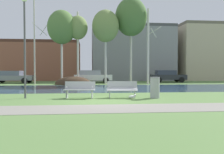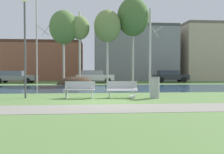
% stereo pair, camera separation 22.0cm
% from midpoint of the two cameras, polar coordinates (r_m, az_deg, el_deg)
% --- Properties ---
extents(ground_plane, '(120.00, 120.00, 0.00)m').
position_cam_midpoint_polar(ground_plane, '(21.42, -3.25, -2.27)').
color(ground_plane, '#5B7F42').
extents(paved_path_strip, '(60.00, 2.06, 0.01)m').
position_cam_midpoint_polar(paved_path_strip, '(9.16, -1.26, -7.50)').
color(paved_path_strip, gray).
rests_on(paved_path_strip, ground).
extents(river_band, '(80.00, 8.22, 0.01)m').
position_cam_midpoint_polar(river_band, '(19.44, -3.10, -2.66)').
color(river_band, '#33516B').
rests_on(river_band, ground).
extents(soil_mound, '(3.75, 2.51, 1.65)m').
position_cam_midpoint_polar(soil_mound, '(24.94, -8.48, -1.73)').
color(soil_mound, '#423021').
rests_on(soil_mound, ground).
extents(bench_left, '(1.66, 0.75, 0.87)m').
position_cam_midpoint_polar(bench_left, '(12.58, -7.26, -2.88)').
color(bench_left, '#9EA0A3').
rests_on(bench_left, ground).
extents(bench_right, '(1.66, 0.75, 0.87)m').
position_cam_midpoint_polar(bench_right, '(12.67, 2.88, -2.83)').
color(bench_right, '#9EA0A3').
rests_on(bench_right, ground).
extents(trash_bin, '(0.52, 0.52, 1.10)m').
position_cam_midpoint_polar(trash_bin, '(12.68, 10.62, -2.42)').
color(trash_bin, '#999B9E').
rests_on(trash_bin, ground).
extents(seagull, '(0.42, 0.15, 0.25)m').
position_cam_midpoint_polar(seagull, '(12.12, 5.29, -4.66)').
color(seagull, white).
rests_on(seagull, ground).
extents(streetlamp, '(0.32, 0.32, 5.28)m').
position_cam_midpoint_polar(streetlamp, '(13.37, -19.57, 10.47)').
color(streetlamp, '#4C4C51').
rests_on(streetlamp, ground).
extents(birch_far_left, '(1.44, 2.65, 9.36)m').
position_cam_midpoint_polar(birch_far_left, '(25.98, -17.18, 8.79)').
color(birch_far_left, '#BCB7A8').
rests_on(birch_far_left, ground).
extents(birch_left, '(2.90, 2.90, 7.60)m').
position_cam_midpoint_polar(birch_left, '(25.57, -11.19, 11.48)').
color(birch_left, beige).
rests_on(birch_left, ground).
extents(birch_center_left, '(2.04, 2.04, 7.49)m').
position_cam_midpoint_polar(birch_center_left, '(25.44, -7.44, 11.40)').
color(birch_center_left, beige).
rests_on(birch_center_left, ground).
extents(birch_center, '(2.76, 2.76, 7.70)m').
position_cam_midpoint_polar(birch_center, '(25.16, -0.86, 11.97)').
color(birch_center, beige).
rests_on(birch_center, ground).
extents(birch_center_right, '(3.43, 3.43, 9.24)m').
position_cam_midpoint_polar(birch_center_right, '(26.64, 5.25, 13.99)').
color(birch_center_right, '#BCB7A8').
rests_on(birch_center_right, ground).
extents(birch_right, '(1.48, 2.23, 7.87)m').
position_cam_midpoint_polar(birch_right, '(25.55, 9.34, 7.35)').
color(birch_right, beige).
rests_on(birch_right, ground).
extents(parked_van_nearest_grey, '(4.75, 2.17, 1.39)m').
position_cam_midpoint_polar(parked_van_nearest_grey, '(29.20, -21.93, 0.11)').
color(parked_van_nearest_grey, slate).
rests_on(parked_van_nearest_grey, ground).
extents(parked_sedan_second_white, '(4.34, 2.19, 1.45)m').
position_cam_midpoint_polar(parked_sedan_second_white, '(27.41, -3.89, 0.19)').
color(parked_sedan_second_white, silver).
rests_on(parked_sedan_second_white, ground).
extents(parked_hatch_third_dark, '(4.19, 2.24, 1.44)m').
position_cam_midpoint_polar(parked_hatch_third_dark, '(29.88, 13.79, 0.26)').
color(parked_hatch_third_dark, '#282B30').
rests_on(parked_hatch_third_dark, ground).
extents(building_brick_low, '(11.02, 6.54, 5.57)m').
position_cam_midpoint_polar(building_brick_low, '(36.59, -15.63, 3.66)').
color(building_brick_low, brown).
rests_on(building_brick_low, ground).
extents(building_grey_warehouse, '(11.42, 8.45, 7.76)m').
position_cam_midpoint_polar(building_grey_warehouse, '(36.18, 5.19, 5.47)').
color(building_grey_warehouse, gray).
rests_on(building_grey_warehouse, ground).
extents(building_beige_block, '(15.04, 9.23, 8.13)m').
position_cam_midpoint_polar(building_beige_block, '(41.13, 25.27, 5.11)').
color(building_beige_block, '#BCAD8E').
rests_on(building_beige_block, ground).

